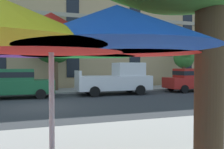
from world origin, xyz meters
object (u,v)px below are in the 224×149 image
Objects in this scene: street_tree_right at (184,57)px; sedan_green at (16,83)px; pickup_white at (117,80)px; street_tree_middle at (53,44)px; sedan_red at (192,79)px; patio_umbrella at (51,36)px.

sedan_green is at bearing -167.40° from street_tree_right.
pickup_white reaches higher than sedan_green.
pickup_white is at bearing -40.78° from street_tree_middle.
pickup_white is 1.16× the size of sedan_red.
sedan_red is 1.13× the size of street_tree_right.
sedan_green is at bearing -126.40° from street_tree_middle.
sedan_red is 1.25× the size of patio_umbrella.
patio_umbrella reaches higher than sedan_green.
patio_umbrella is (1.16, -12.70, 1.28)m from sedan_green.
street_tree_right is at bearing 63.45° from sedan_red.
sedan_red is at bearing -18.60° from street_tree_middle.
street_tree_right reaches higher than sedan_red.
sedan_green is at bearing 180.00° from sedan_red.
street_tree_middle is at bearing 53.60° from sedan_green.
sedan_green is 5.05m from street_tree_middle.
street_tree_middle reaches higher than street_tree_right.
street_tree_middle is at bearing 85.15° from patio_umbrella.
pickup_white reaches higher than sedan_red.
street_tree_middle is at bearing 178.90° from street_tree_right.
patio_umbrella is at bearing -112.81° from pickup_white.
sedan_green is 1.13× the size of street_tree_right.
street_tree_middle is 1.55× the size of patio_umbrella.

